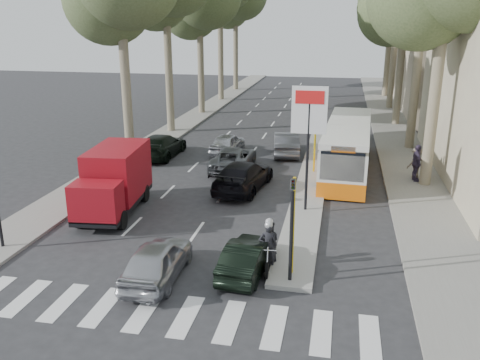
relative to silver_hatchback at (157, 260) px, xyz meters
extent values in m
plane|color=#28282B|center=(1.10, 2.00, -0.67)|extent=(120.00, 120.00, 0.00)
cube|color=gray|center=(9.70, 27.00, -0.61)|extent=(3.20, 70.00, 0.12)
cube|color=gray|center=(-6.90, 30.00, -0.61)|extent=(2.40, 64.00, 0.12)
cube|color=gray|center=(4.35, 13.00, -0.59)|extent=(1.50, 26.00, 0.16)
cube|color=#B7A88E|center=(16.60, 36.00, 7.33)|extent=(11.00, 20.00, 16.00)
cylinder|color=yellow|center=(4.35, 1.00, 1.08)|extent=(0.10, 0.10, 3.50)
cylinder|color=yellow|center=(4.35, 7.00, 1.08)|extent=(0.10, 0.10, 3.50)
cylinder|color=yellow|center=(4.35, 13.00, 1.08)|extent=(0.10, 0.10, 3.50)
cylinder|color=black|center=(4.35, 7.00, 1.93)|extent=(0.12, 0.12, 5.20)
cube|color=white|center=(4.35, 7.00, 3.93)|extent=(1.50, 0.10, 2.00)
cube|color=red|center=(4.35, 6.94, 4.48)|extent=(1.20, 0.02, 0.55)
cylinder|color=black|center=(4.35, 0.50, 0.93)|extent=(0.12, 0.12, 3.20)
imported|color=black|center=(4.35, 0.50, 2.43)|extent=(0.16, 0.41, 1.00)
cylinder|color=#6B604C|center=(-6.90, 14.00, 3.53)|extent=(0.56, 0.56, 8.40)
sphere|color=#3E4D2B|center=(-7.90, 14.60, 8.63)|extent=(5.20, 5.20, 5.20)
cylinder|color=#6B604C|center=(-7.00, 22.00, 3.81)|extent=(0.56, 0.56, 8.96)
cylinder|color=#6B604C|center=(-6.80, 30.00, 3.39)|extent=(0.56, 0.56, 8.12)
sphere|color=#3E4D2B|center=(-7.80, 30.60, 8.32)|extent=(5.20, 5.20, 5.20)
cylinder|color=#6B604C|center=(-6.90, 38.00, 4.09)|extent=(0.56, 0.56, 9.52)
cylinder|color=#6B604C|center=(-7.00, 46.00, 3.67)|extent=(0.56, 0.56, 8.68)
sphere|color=#3E4D2B|center=(-8.00, 46.60, 8.94)|extent=(5.20, 5.20, 5.20)
cylinder|color=#6B604C|center=(10.10, 12.00, 3.53)|extent=(0.56, 0.56, 8.40)
cylinder|color=#6B604C|center=(10.20, 20.00, 3.95)|extent=(0.56, 0.56, 9.24)
cylinder|color=#6B604C|center=(10.00, 28.00, 3.25)|extent=(0.56, 0.56, 7.84)
sphere|color=#3E4D2B|center=(9.00, 28.60, 8.01)|extent=(5.20, 5.20, 5.20)
cylinder|color=#6B604C|center=(10.10, 36.00, 3.81)|extent=(0.56, 0.56, 8.96)
cylinder|color=#6B604C|center=(10.20, 44.00, 3.53)|extent=(0.56, 0.56, 8.40)
sphere|color=#3E4D2B|center=(9.20, 44.60, 8.63)|extent=(5.20, 5.20, 5.20)
imported|color=#ADAFB6|center=(0.00, 0.00, 0.00)|extent=(1.62, 3.93, 1.33)
imported|color=black|center=(2.85, 1.00, -0.08)|extent=(1.54, 3.66, 1.18)
imported|color=#4B4F53|center=(-0.22, 13.05, -0.02)|extent=(2.19, 4.65, 1.28)
imported|color=black|center=(1.02, 9.59, 0.07)|extent=(2.71, 5.27, 1.46)
imported|color=#ABADB3|center=(-1.37, 16.56, -0.02)|extent=(1.83, 3.93, 1.30)
imported|color=#494A50|center=(2.37, 17.00, 0.06)|extent=(2.11, 4.55, 1.44)
imported|color=black|center=(-5.20, 14.86, 0.04)|extent=(2.10, 4.94, 1.42)
cube|color=black|center=(-3.94, 5.31, -0.18)|extent=(2.46, 5.48, 0.22)
cylinder|color=black|center=(-4.65, 3.46, -0.27)|extent=(0.34, 0.82, 0.80)
cylinder|color=black|center=(-2.89, 3.64, -0.27)|extent=(0.34, 0.82, 0.80)
cylinder|color=black|center=(-4.98, 6.81, -0.27)|extent=(0.34, 0.82, 0.80)
cylinder|color=black|center=(-3.22, 6.99, -0.27)|extent=(0.34, 0.82, 0.80)
cube|color=maroon|center=(-3.74, 3.29, 0.62)|extent=(2.06, 1.43, 1.51)
cube|color=black|center=(-3.68, 2.71, 0.80)|extent=(1.77, 0.24, 0.80)
cube|color=maroon|center=(-4.01, 6.02, 1.06)|extent=(2.39, 3.90, 2.21)
cube|color=orange|center=(6.11, 13.94, -0.16)|extent=(2.80, 10.66, 0.83)
cube|color=silver|center=(6.11, 13.94, 0.94)|extent=(2.80, 10.66, 1.38)
cube|color=black|center=(6.11, 13.94, 1.22)|extent=(2.80, 10.24, 0.78)
cube|color=silver|center=(6.11, 13.94, 1.95)|extent=(2.80, 10.66, 0.28)
cube|color=black|center=(5.86, 8.69, 1.08)|extent=(2.02, 0.16, 1.38)
cube|color=orange|center=(5.86, 8.69, 1.89)|extent=(1.10, 0.11, 0.29)
cylinder|color=black|center=(4.92, 10.61, -0.25)|extent=(0.30, 0.89, 0.88)
cylinder|color=black|center=(6.98, 10.51, -0.25)|extent=(0.30, 0.89, 0.88)
cylinder|color=black|center=(5.24, 17.15, -0.25)|extent=(0.30, 0.89, 0.88)
cylinder|color=black|center=(7.29, 17.05, -0.25)|extent=(0.30, 0.89, 0.88)
cylinder|color=black|center=(3.57, 0.65, -0.35)|extent=(0.16, 0.63, 0.63)
cylinder|color=black|center=(3.43, 2.11, -0.35)|extent=(0.16, 0.63, 0.63)
cylinder|color=silver|center=(3.56, 0.72, 0.02)|extent=(0.09, 0.40, 0.78)
cube|color=black|center=(3.50, 1.43, -0.23)|extent=(0.28, 0.75, 0.29)
cube|color=black|center=(3.51, 1.24, 0.04)|extent=(0.33, 0.47, 0.22)
cube|color=black|center=(3.47, 1.72, -0.02)|extent=(0.33, 0.66, 0.12)
cylinder|color=silver|center=(3.56, 0.78, 0.33)|extent=(0.61, 0.10, 0.04)
imported|color=black|center=(3.50, 1.43, 0.20)|extent=(0.63, 0.45, 1.64)
imported|color=black|center=(3.46, 1.82, 0.15)|extent=(0.78, 0.48, 1.54)
sphere|color=#B2B2B7|center=(3.50, 1.38, 0.98)|extent=(0.27, 0.27, 0.27)
sphere|color=#B2B2B7|center=(3.46, 1.79, 0.92)|extent=(0.27, 0.27, 0.27)
imported|color=#3D324B|center=(9.67, 12.41, 0.43)|extent=(0.74, 1.22, 1.95)
imported|color=#6F6353|center=(9.74, 13.08, 0.27)|extent=(1.15, 0.93, 1.63)
camera|label=1|loc=(5.67, -14.29, 7.62)|focal=38.00mm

